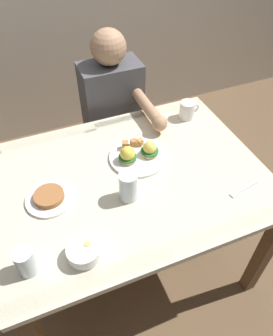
{
  "coord_description": "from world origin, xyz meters",
  "views": [
    {
      "loc": [
        -0.34,
        -0.91,
        1.77
      ],
      "look_at": [
        0.03,
        0.0,
        0.78
      ],
      "focal_mm": 33.95,
      "sensor_mm": 36.0,
      "label": 1
    }
  ],
  "objects_px": {
    "coffee_mug": "(187,110)",
    "water_glass_near": "(26,262)",
    "fruit_bowl": "(84,252)",
    "water_glass_far": "(128,188)",
    "fork": "(242,190)",
    "eggs_benedict_plate": "(137,154)",
    "diner_person": "(115,113)",
    "side_plate": "(49,197)",
    "dining_table": "(130,192)"
  },
  "relations": [
    {
      "from": "dining_table",
      "to": "water_glass_far",
      "type": "relative_size",
      "value": 9.01
    },
    {
      "from": "eggs_benedict_plate",
      "to": "coffee_mug",
      "type": "distance_m",
      "value": 0.42
    },
    {
      "from": "water_glass_near",
      "to": "water_glass_far",
      "type": "bearing_deg",
      "value": 21.9
    },
    {
      "from": "eggs_benedict_plate",
      "to": "diner_person",
      "type": "bearing_deg",
      "value": 83.4
    },
    {
      "from": "eggs_benedict_plate",
      "to": "water_glass_near",
      "type": "xyz_separation_m",
      "value": [
        -0.56,
        -0.38,
        0.03
      ]
    },
    {
      "from": "fork",
      "to": "side_plate",
      "type": "bearing_deg",
      "value": 161.3
    },
    {
      "from": "diner_person",
      "to": "fruit_bowl",
      "type": "bearing_deg",
      "value": -115.22
    },
    {
      "from": "water_glass_near",
      "to": "diner_person",
      "type": "distance_m",
      "value": 1.09
    },
    {
      "from": "water_glass_far",
      "to": "diner_person",
      "type": "relative_size",
      "value": 0.12
    },
    {
      "from": "fork",
      "to": "coffee_mug",
      "type": "bearing_deg",
      "value": 87.05
    },
    {
      "from": "eggs_benedict_plate",
      "to": "side_plate",
      "type": "relative_size",
      "value": 1.35
    },
    {
      "from": "fork",
      "to": "water_glass_far",
      "type": "distance_m",
      "value": 0.49
    },
    {
      "from": "dining_table",
      "to": "diner_person",
      "type": "relative_size",
      "value": 1.05
    },
    {
      "from": "fork",
      "to": "water_glass_far",
      "type": "height_order",
      "value": "water_glass_far"
    },
    {
      "from": "coffee_mug",
      "to": "side_plate",
      "type": "bearing_deg",
      "value": -160.04
    },
    {
      "from": "fruit_bowl",
      "to": "water_glass_near",
      "type": "relative_size",
      "value": 1.06
    },
    {
      "from": "coffee_mug",
      "to": "side_plate",
      "type": "xyz_separation_m",
      "value": [
        -0.8,
        -0.29,
        -0.04
      ]
    },
    {
      "from": "fork",
      "to": "diner_person",
      "type": "bearing_deg",
      "value": 108.17
    },
    {
      "from": "fruit_bowl",
      "to": "water_glass_far",
      "type": "bearing_deg",
      "value": 38.97
    },
    {
      "from": "eggs_benedict_plate",
      "to": "water_glass_far",
      "type": "distance_m",
      "value": 0.24
    },
    {
      "from": "dining_table",
      "to": "side_plate",
      "type": "xyz_separation_m",
      "value": [
        -0.36,
        0.0,
        0.12
      ]
    },
    {
      "from": "water_glass_near",
      "to": "side_plate",
      "type": "height_order",
      "value": "water_glass_near"
    },
    {
      "from": "dining_table",
      "to": "fork",
      "type": "height_order",
      "value": "fork"
    },
    {
      "from": "eggs_benedict_plate",
      "to": "water_glass_far",
      "type": "height_order",
      "value": "water_glass_far"
    },
    {
      "from": "fork",
      "to": "diner_person",
      "type": "relative_size",
      "value": 0.14
    },
    {
      "from": "eggs_benedict_plate",
      "to": "water_glass_near",
      "type": "height_order",
      "value": "water_glass_near"
    },
    {
      "from": "dining_table",
      "to": "fruit_bowl",
      "type": "height_order",
      "value": "fruit_bowl"
    },
    {
      "from": "water_glass_near",
      "to": "fruit_bowl",
      "type": "bearing_deg",
      "value": -7.0
    },
    {
      "from": "eggs_benedict_plate",
      "to": "water_glass_far",
      "type": "bearing_deg",
      "value": -121.21
    },
    {
      "from": "eggs_benedict_plate",
      "to": "fork",
      "type": "relative_size",
      "value": 1.73
    },
    {
      "from": "fruit_bowl",
      "to": "water_glass_near",
      "type": "xyz_separation_m",
      "value": [
        -0.19,
        0.02,
        0.02
      ]
    },
    {
      "from": "eggs_benedict_plate",
      "to": "fruit_bowl",
      "type": "distance_m",
      "value": 0.55
    },
    {
      "from": "water_glass_far",
      "to": "fruit_bowl",
      "type": "bearing_deg",
      "value": -141.03
    },
    {
      "from": "coffee_mug",
      "to": "water_glass_near",
      "type": "xyz_separation_m",
      "value": [
        -0.93,
        -0.58,
        0.0
      ]
    },
    {
      "from": "dining_table",
      "to": "water_glass_far",
      "type": "distance_m",
      "value": 0.2
    },
    {
      "from": "fork",
      "to": "water_glass_near",
      "type": "bearing_deg",
      "value": -178.37
    },
    {
      "from": "water_glass_near",
      "to": "diner_person",
      "type": "relative_size",
      "value": 0.1
    },
    {
      "from": "fruit_bowl",
      "to": "water_glass_near",
      "type": "height_order",
      "value": "water_glass_near"
    },
    {
      "from": "dining_table",
      "to": "water_glass_far",
      "type": "height_order",
      "value": "water_glass_far"
    },
    {
      "from": "coffee_mug",
      "to": "fruit_bowl",
      "type": "bearing_deg",
      "value": -140.81
    },
    {
      "from": "water_glass_far",
      "to": "side_plate",
      "type": "bearing_deg",
      "value": 160.04
    },
    {
      "from": "dining_table",
      "to": "diner_person",
      "type": "bearing_deg",
      "value": 77.52
    },
    {
      "from": "eggs_benedict_plate",
      "to": "side_plate",
      "type": "height_order",
      "value": "eggs_benedict_plate"
    },
    {
      "from": "side_plate",
      "to": "fruit_bowl",
      "type": "bearing_deg",
      "value": -78.44
    },
    {
      "from": "eggs_benedict_plate",
      "to": "fruit_bowl",
      "type": "height_order",
      "value": "eggs_benedict_plate"
    },
    {
      "from": "coffee_mug",
      "to": "water_glass_far",
      "type": "bearing_deg",
      "value": -140.7
    },
    {
      "from": "water_glass_near",
      "to": "coffee_mug",
      "type": "bearing_deg",
      "value": 31.93
    },
    {
      "from": "side_plate",
      "to": "diner_person",
      "type": "relative_size",
      "value": 0.18
    },
    {
      "from": "dining_table",
      "to": "fork",
      "type": "distance_m",
      "value": 0.5
    },
    {
      "from": "fruit_bowl",
      "to": "water_glass_far",
      "type": "xyz_separation_m",
      "value": [
        0.25,
        0.2,
        0.03
      ]
    }
  ]
}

